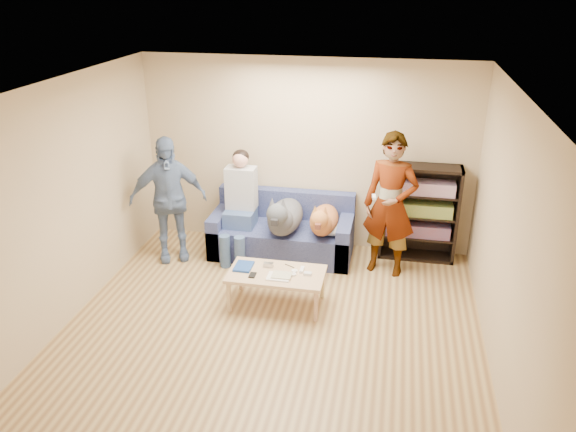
% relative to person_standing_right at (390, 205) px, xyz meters
% --- Properties ---
extents(ground, '(5.00, 5.00, 0.00)m').
position_rel_person_standing_right_xyz_m(ground, '(-1.17, -1.85, -0.92)').
color(ground, olive).
rests_on(ground, ground).
extents(ceiling, '(5.00, 5.00, 0.00)m').
position_rel_person_standing_right_xyz_m(ceiling, '(-1.17, -1.85, 1.68)').
color(ceiling, white).
rests_on(ceiling, ground).
extents(wall_back, '(4.50, 0.00, 4.50)m').
position_rel_person_standing_right_xyz_m(wall_back, '(-1.17, 0.65, 0.38)').
color(wall_back, tan).
rests_on(wall_back, ground).
extents(wall_front, '(4.50, 0.00, 4.50)m').
position_rel_person_standing_right_xyz_m(wall_front, '(-1.17, -4.35, 0.38)').
color(wall_front, tan).
rests_on(wall_front, ground).
extents(wall_left, '(0.00, 5.00, 5.00)m').
position_rel_person_standing_right_xyz_m(wall_left, '(-3.42, -1.85, 0.38)').
color(wall_left, tan).
rests_on(wall_left, ground).
extents(wall_right, '(0.00, 5.00, 5.00)m').
position_rel_person_standing_right_xyz_m(wall_right, '(1.08, -1.85, 0.38)').
color(wall_right, tan).
rests_on(wall_right, ground).
extents(blanket, '(0.37, 0.31, 0.13)m').
position_rel_person_standing_right_xyz_m(blanket, '(-0.70, 0.07, -0.43)').
color(blanket, '#A2A2A6').
rests_on(blanket, sofa).
extents(person_standing_right, '(0.75, 0.57, 1.84)m').
position_rel_person_standing_right_xyz_m(person_standing_right, '(0.00, 0.00, 0.00)').
color(person_standing_right, gray).
rests_on(person_standing_right, ground).
extents(person_standing_left, '(1.08, 0.80, 1.70)m').
position_rel_person_standing_right_xyz_m(person_standing_left, '(-2.86, -0.19, -0.07)').
color(person_standing_left, '#6A84AB').
rests_on(person_standing_left, ground).
extents(held_controller, '(0.06, 0.13, 0.03)m').
position_rel_person_standing_right_xyz_m(held_controller, '(-0.20, -0.20, 0.17)').
color(held_controller, white).
rests_on(held_controller, person_standing_right).
extents(notebook_blue, '(0.20, 0.26, 0.03)m').
position_rel_person_standing_right_xyz_m(notebook_blue, '(-1.62, -1.02, -0.49)').
color(notebook_blue, navy).
rests_on(notebook_blue, coffee_table).
extents(papers, '(0.26, 0.20, 0.02)m').
position_rel_person_standing_right_xyz_m(papers, '(-1.17, -1.17, -0.49)').
color(papers, white).
rests_on(papers, coffee_table).
extents(magazine, '(0.22, 0.17, 0.01)m').
position_rel_person_standing_right_xyz_m(magazine, '(-1.14, -1.15, -0.48)').
color(magazine, '#BAB595').
rests_on(magazine, coffee_table).
extents(camera_silver, '(0.11, 0.06, 0.05)m').
position_rel_person_standing_right_xyz_m(camera_silver, '(-1.34, -0.95, -0.47)').
color(camera_silver, '#AAAAAE').
rests_on(camera_silver, coffee_table).
extents(controller_a, '(0.04, 0.13, 0.03)m').
position_rel_person_standing_right_xyz_m(controller_a, '(-0.94, -0.97, -0.48)').
color(controller_a, white).
rests_on(controller_a, coffee_table).
extents(controller_b, '(0.09, 0.06, 0.03)m').
position_rel_person_standing_right_xyz_m(controller_b, '(-0.86, -1.05, -0.48)').
color(controller_b, silver).
rests_on(controller_b, coffee_table).
extents(headphone_cup_a, '(0.07, 0.07, 0.02)m').
position_rel_person_standing_right_xyz_m(headphone_cup_a, '(-1.02, -1.09, -0.49)').
color(headphone_cup_a, silver).
rests_on(headphone_cup_a, coffee_table).
extents(headphone_cup_b, '(0.07, 0.07, 0.02)m').
position_rel_person_standing_right_xyz_m(headphone_cup_b, '(-1.02, -1.01, -0.49)').
color(headphone_cup_b, white).
rests_on(headphone_cup_b, coffee_table).
extents(pen_orange, '(0.13, 0.06, 0.01)m').
position_rel_person_standing_right_xyz_m(pen_orange, '(-1.24, -1.23, -0.50)').
color(pen_orange, orange).
rests_on(pen_orange, coffee_table).
extents(pen_black, '(0.13, 0.08, 0.01)m').
position_rel_person_standing_right_xyz_m(pen_black, '(-1.10, -0.89, -0.50)').
color(pen_black, black).
rests_on(pen_black, coffee_table).
extents(wallet, '(0.07, 0.12, 0.02)m').
position_rel_person_standing_right_xyz_m(wallet, '(-1.47, -1.19, -0.49)').
color(wallet, black).
rests_on(wallet, coffee_table).
extents(sofa, '(1.90, 0.85, 0.82)m').
position_rel_person_standing_right_xyz_m(sofa, '(-1.42, 0.25, -0.64)').
color(sofa, '#515B93').
rests_on(sofa, ground).
extents(person_seated, '(0.40, 0.73, 1.47)m').
position_rel_person_standing_right_xyz_m(person_seated, '(-1.98, 0.12, -0.15)').
color(person_seated, '#445996').
rests_on(person_seated, sofa).
extents(dog_gray, '(0.44, 1.26, 0.64)m').
position_rel_person_standing_right_xyz_m(dog_gray, '(-1.35, -0.01, -0.27)').
color(dog_gray, '#4D5058').
rests_on(dog_gray, sofa).
extents(dog_tan, '(0.37, 1.15, 0.54)m').
position_rel_person_standing_right_xyz_m(dog_tan, '(-0.84, 0.06, -0.30)').
color(dog_tan, '#C2773B').
rests_on(dog_tan, sofa).
extents(coffee_table, '(1.10, 0.60, 0.42)m').
position_rel_person_standing_right_xyz_m(coffee_table, '(-1.22, -1.07, -0.55)').
color(coffee_table, '#D6AA84').
rests_on(coffee_table, ground).
extents(bookshelf, '(1.00, 0.34, 1.30)m').
position_rel_person_standing_right_xyz_m(bookshelf, '(0.38, 0.48, -0.24)').
color(bookshelf, black).
rests_on(bookshelf, ground).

